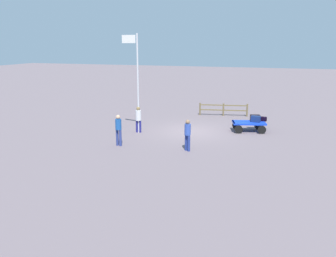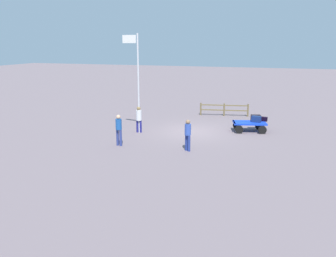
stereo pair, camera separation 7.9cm
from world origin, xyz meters
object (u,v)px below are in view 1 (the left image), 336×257
Objects in this scene: suitcase_dark at (255,118)px; worker_trailing at (138,117)px; luggage_cart at (248,124)px; suitcase_maroon at (256,119)px; worker_supervisor at (118,128)px; flagpole at (136,76)px; suitcase_navy at (262,119)px; worker_lead at (188,133)px.

suitcase_dark is 0.41× the size of worker_trailing.
suitcase_maroon reaches higher than luggage_cart.
suitcase_maroon is at bearing -160.21° from worker_trailing.
suitcase_dark is 8.81m from worker_supervisor.
flagpole reaches higher than luggage_cart.
worker_trailing is 2.99m from worker_supervisor.
suitcase_dark is at bearing -138.27° from worker_supervisor.
suitcase_navy is 0.39× the size of worker_trailing.
worker_supervisor reaches higher than worker_trailing.
flagpole reaches higher than suitcase_navy.
suitcase_maroon is at bearing -140.78° from worker_supervisor.
suitcase_navy is 7.69m from worker_trailing.
suitcase_maroon is (-0.41, -0.09, 0.34)m from luggage_cart.
flagpole reaches higher than worker_supervisor.
luggage_cart is 0.37× the size of flagpole.
suitcase_dark is at bearing -156.77° from worker_trailing.
flagpole is at bearing -34.88° from worker_lead.
suitcase_maroon is 0.61m from suitcase_navy.
worker_lead is (2.87, 5.61, 0.15)m from suitcase_dark.
flagpole is (0.08, 0.01, 2.50)m from worker_trailing.
worker_trailing is 0.96× the size of worker_supervisor.
worker_lead is at bearing 60.11° from suitcase_navy.
worker_trailing is at bearing 22.58° from suitcase_navy.
suitcase_maroon is at bearing 99.61° from suitcase_dark.
suitcase_dark is 0.11× the size of flagpole.
suitcase_dark reaches higher than suitcase_navy.
worker_lead is (2.53, 5.09, 0.48)m from luggage_cart.
worker_supervisor is at bearing 92.33° from worker_trailing.
worker_supervisor is (3.71, 0.25, 0.05)m from worker_lead.
worker_trailing is at bearing 19.79° from suitcase_maroon.
suitcase_dark is 0.40× the size of worker_lead.
suitcase_dark is at bearing -122.58° from luggage_cart.
luggage_cart is 1.31× the size of worker_supervisor.
suitcase_maroon is 0.95× the size of suitcase_navy.
worker_lead is (3.27, 5.69, 0.21)m from suitcase_navy.
luggage_cart is at bearing -159.85° from flagpole.
suitcase_maroon is at bearing -160.33° from flagpole.
suitcase_dark is at bearing -156.92° from flagpole.
luggage_cart is at bearing 11.79° from suitcase_maroon.
suitcase_dark is 6.30m from worker_lead.
flagpole is at bearing -86.16° from worker_supervisor.
worker_lead reaches higher than suitcase_maroon.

